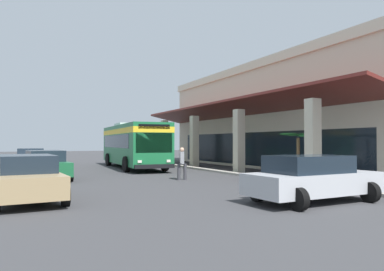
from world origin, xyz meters
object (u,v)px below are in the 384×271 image
parked_sedan_white (31,159)px  transit_bus (133,143)px  parked_sedan_silver (312,178)px  potted_palm (298,167)px  parked_sedan_green (45,165)px  pedestrian (182,162)px  parked_sedan_tan (27,178)px

parked_sedan_white → transit_bus: bearing=82.2°
parked_sedan_silver → potted_palm: (-5.57, 4.51, -0.14)m
transit_bus → parked_sedan_white: transit_bus is taller
parked_sedan_silver → parked_sedan_green: (-11.07, -6.98, 0.00)m
parked_sedan_green → pedestrian: size_ratio=2.78×
potted_palm → parked_sedan_green: bearing=-115.5°
transit_bus → parked_sedan_tan: size_ratio=2.52×
parked_sedan_white → pedestrian: (10.40, 6.51, 0.16)m
parked_sedan_silver → parked_sedan_green: same height
transit_bus → potted_palm: size_ratio=4.77×
pedestrian → transit_bus: bearing=178.0°
parked_sedan_silver → parked_sedan_tan: (-4.12, -8.03, 0.00)m
transit_bus → pedestrian: transit_bus is taller
parked_sedan_silver → parked_sedan_tan: bearing=-117.2°
parked_sedan_white → parked_sedan_tan: size_ratio=1.00×
parked_sedan_white → potted_palm: bearing=42.9°
parked_sedan_green → parked_sedan_white: bearing=-177.0°
parked_sedan_green → potted_palm: 12.74m
transit_bus → parked_sedan_silver: 17.48m
parked_sedan_silver → pedestrian: (-7.97, -0.85, 0.16)m
transit_bus → parked_sedan_white: (-0.94, -6.83, -1.10)m
parked_sedan_green → transit_bus: bearing=134.6°
transit_bus → parked_sedan_silver: transit_bus is taller
parked_sedan_white → parked_sedan_tan: bearing=-2.7°
parked_sedan_white → pedestrian: bearing=32.0°
parked_sedan_silver → potted_palm: potted_palm is taller
parked_sedan_green → pedestrian: pedestrian is taller
transit_bus → parked_sedan_green: bearing=-45.4°
parked_sedan_silver → parked_sedan_white: bearing=-158.2°
transit_bus → parked_sedan_silver: size_ratio=2.54×
transit_bus → parked_sedan_green: 9.13m
parked_sedan_tan → parked_sedan_green: (-6.95, 1.05, 0.00)m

